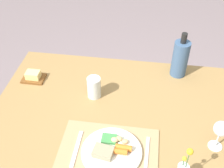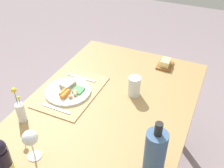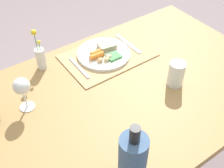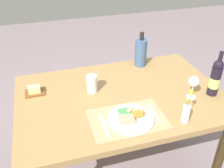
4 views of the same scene
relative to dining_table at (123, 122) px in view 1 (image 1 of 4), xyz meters
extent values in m
cube|color=#A07B49|center=(0.00, 0.00, 0.06)|extent=(1.40, 0.93, 0.04)
cylinder|color=#362814|center=(-0.62, 0.39, -0.32)|extent=(0.06, 0.06, 0.72)
cylinder|color=#362814|center=(0.62, 0.39, -0.32)|extent=(0.06, 0.06, 0.72)
cube|color=tan|center=(-0.04, -0.26, 0.08)|extent=(0.46, 0.31, 0.01)
cylinder|color=white|center=(-0.03, -0.27, 0.09)|extent=(0.28, 0.28, 0.01)
cube|color=tan|center=(-0.06, -0.29, 0.11)|extent=(0.10, 0.08, 0.03)
cylinder|color=orange|center=(0.02, -0.28, 0.11)|extent=(0.06, 0.03, 0.03)
cylinder|color=orange|center=(0.03, -0.25, 0.11)|extent=(0.08, 0.03, 0.03)
ellipsoid|color=#D1B486|center=(-0.02, -0.21, 0.11)|extent=(0.03, 0.03, 0.02)
ellipsoid|color=#CDBD7A|center=(0.00, -0.20, 0.11)|extent=(0.03, 0.03, 0.02)
ellipsoid|color=#DDAD74|center=(0.03, -0.22, 0.11)|extent=(0.03, 0.03, 0.02)
cube|color=#43944C|center=(-0.05, -0.21, 0.11)|extent=(0.07, 0.06, 0.01)
cube|color=silver|center=(-0.19, -0.27, 0.09)|extent=(0.02, 0.21, 0.00)
cube|color=silver|center=(0.13, -0.25, 0.09)|extent=(0.02, 0.19, 0.00)
cylinder|color=white|center=(0.45, -0.16, 0.08)|extent=(0.07, 0.07, 0.00)
cylinder|color=white|center=(0.45, -0.16, 0.13)|extent=(0.01, 0.01, 0.09)
sphere|color=white|center=(0.45, -0.16, 0.21)|extent=(0.07, 0.07, 0.07)
sphere|color=yellow|center=(0.27, -0.36, 0.24)|extent=(0.02, 0.02, 0.02)
cylinder|color=#3F7233|center=(0.29, -0.37, 0.18)|extent=(0.00, 0.00, 0.21)
sphere|color=yellow|center=(0.29, -0.37, 0.29)|extent=(0.03, 0.03, 0.03)
cube|color=brown|center=(-0.56, 0.19, 0.09)|extent=(0.13, 0.10, 0.01)
cube|color=#F1DB8A|center=(-0.56, 0.19, 0.11)|extent=(0.08, 0.06, 0.04)
cylinder|color=#3E5C82|center=(0.29, 0.37, 0.19)|extent=(0.09, 0.09, 0.22)
cylinder|color=black|center=(0.29, 0.37, 0.33)|extent=(0.03, 0.03, 0.06)
cylinder|color=silver|center=(-0.18, 0.10, 0.14)|extent=(0.08, 0.08, 0.12)
cylinder|color=#A6CFC5|center=(-0.18, 0.10, 0.12)|extent=(0.07, 0.07, 0.07)
camera|label=1|loc=(0.09, -1.04, 1.18)|focal=45.94mm
camera|label=2|loc=(1.03, 0.50, 1.09)|focal=42.66mm
camera|label=3|loc=(0.63, 0.74, 1.01)|focal=46.24mm
camera|label=4|loc=(-0.47, -1.36, 1.09)|focal=40.95mm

